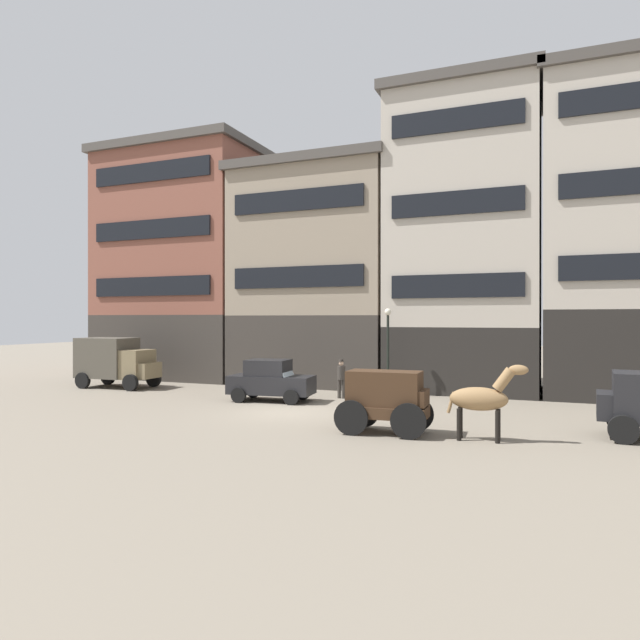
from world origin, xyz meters
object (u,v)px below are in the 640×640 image
object	(u,v)px
cargo_wagon	(386,397)
delivery_truck_far	(116,361)
streetlamp_curbside	(388,339)
draft_horse	(482,398)
sedan_dark	(271,380)
pedestrian_officer	(341,377)
fire_hydrant_curbside	(272,381)

from	to	relation	value
cargo_wagon	delivery_truck_far	size ratio (longest dim) A/B	0.67
cargo_wagon	streetlamp_curbside	world-z (taller)	streetlamp_curbside
draft_horse	sedan_dark	size ratio (longest dim) A/B	0.61
delivery_truck_far	pedestrian_officer	world-z (taller)	delivery_truck_far
cargo_wagon	fire_hydrant_curbside	xyz separation A→B (m)	(-8.38, 8.46, -0.72)
pedestrian_officer	cargo_wagon	bearing A→B (deg)	-59.69
cargo_wagon	draft_horse	size ratio (longest dim) A/B	1.26
pedestrian_officer	draft_horse	bearing A→B (deg)	-44.60
delivery_truck_far	sedan_dark	distance (m)	9.92
delivery_truck_far	fire_hydrant_curbside	bearing A→B (deg)	15.87
pedestrian_officer	fire_hydrant_curbside	size ratio (longest dim) A/B	2.16
cargo_wagon	fire_hydrant_curbside	bearing A→B (deg)	134.72
delivery_truck_far	pedestrian_officer	distance (m)	12.43
sedan_dark	streetlamp_curbside	xyz separation A→B (m)	(4.40, 3.38, 1.76)
cargo_wagon	fire_hydrant_curbside	distance (m)	11.93
sedan_dark	pedestrian_officer	bearing A→B (deg)	37.71
cargo_wagon	delivery_truck_far	distance (m)	17.55
cargo_wagon	pedestrian_officer	size ratio (longest dim) A/B	1.65
delivery_truck_far	streetlamp_curbside	distance (m)	14.43
draft_horse	cargo_wagon	bearing A→B (deg)	-179.96
delivery_truck_far	fire_hydrant_curbside	world-z (taller)	delivery_truck_far
sedan_dark	pedestrian_officer	size ratio (longest dim) A/B	2.15
delivery_truck_far	sedan_dark	size ratio (longest dim) A/B	1.14
draft_horse	delivery_truck_far	distance (m)	20.33
cargo_wagon	pedestrian_officer	world-z (taller)	cargo_wagon
draft_horse	streetlamp_curbside	bearing A→B (deg)	121.97
streetlamp_curbside	fire_hydrant_curbside	bearing A→B (deg)	178.03
draft_horse	pedestrian_officer	xyz separation A→B (m)	(-6.97, 6.87, -0.29)
cargo_wagon	draft_horse	xyz separation A→B (m)	(2.95, 0.00, 0.12)
sedan_dark	draft_horse	bearing A→B (deg)	-27.01
pedestrian_officer	delivery_truck_far	bearing A→B (deg)	-176.80
fire_hydrant_curbside	sedan_dark	bearing A→B (deg)	-63.67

